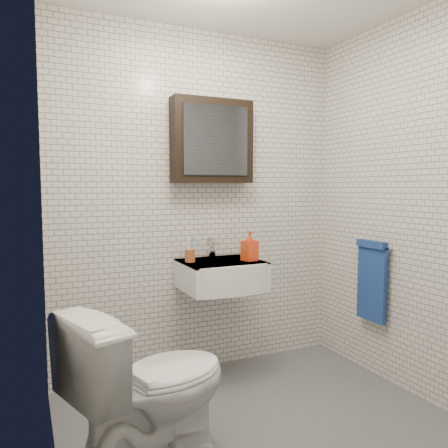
# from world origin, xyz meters

# --- Properties ---
(ground) EXTENTS (2.20, 2.00, 0.01)m
(ground) POSITION_xyz_m (0.00, 0.00, 0.01)
(ground) COLOR #515359
(ground) RESTS_ON ground
(room_shell) EXTENTS (2.22, 2.02, 2.51)m
(room_shell) POSITION_xyz_m (0.00, 0.00, 1.47)
(room_shell) COLOR silver
(room_shell) RESTS_ON ground
(washbasin) EXTENTS (0.55, 0.50, 0.20)m
(washbasin) POSITION_xyz_m (0.05, 0.73, 0.76)
(washbasin) COLOR white
(washbasin) RESTS_ON room_shell
(faucet) EXTENTS (0.06, 0.20, 0.15)m
(faucet) POSITION_xyz_m (0.05, 0.93, 0.92)
(faucet) COLOR silver
(faucet) RESTS_ON washbasin
(mirror_cabinet) EXTENTS (0.60, 0.15, 0.60)m
(mirror_cabinet) POSITION_xyz_m (0.05, 0.93, 1.70)
(mirror_cabinet) COLOR black
(mirror_cabinet) RESTS_ON room_shell
(towel_rail) EXTENTS (0.09, 0.30, 0.58)m
(towel_rail) POSITION_xyz_m (1.04, 0.35, 0.72)
(towel_rail) COLOR silver
(towel_rail) RESTS_ON room_shell
(toothbrush_cup) EXTENTS (0.07, 0.07, 0.20)m
(toothbrush_cup) POSITION_xyz_m (-0.16, 0.82, 0.90)
(toothbrush_cup) COLOR #A35128
(toothbrush_cup) RESTS_ON washbasin
(soap_bottle) EXTENTS (0.11, 0.11, 0.21)m
(soap_bottle) POSITION_xyz_m (0.24, 0.70, 0.95)
(soap_bottle) COLOR orange
(soap_bottle) RESTS_ON washbasin
(toilet) EXTENTS (0.91, 0.70, 0.82)m
(toilet) POSITION_xyz_m (-0.68, -0.02, 0.41)
(toilet) COLOR white
(toilet) RESTS_ON ground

